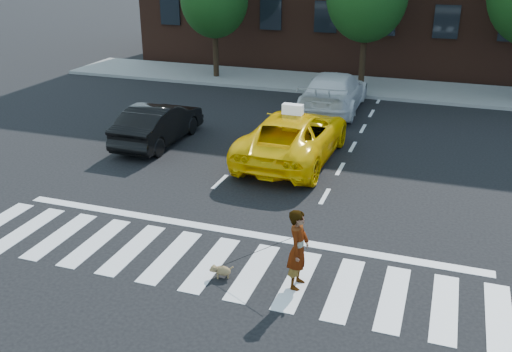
# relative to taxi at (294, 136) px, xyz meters

# --- Properties ---
(ground) EXTENTS (120.00, 120.00, 0.00)m
(ground) POSITION_rel_taxi_xyz_m (0.06, -7.00, -0.79)
(ground) COLOR black
(ground) RESTS_ON ground
(crosswalk) EXTENTS (13.00, 2.40, 0.01)m
(crosswalk) POSITION_rel_taxi_xyz_m (0.06, -7.00, -0.79)
(crosswalk) COLOR silver
(crosswalk) RESTS_ON ground
(stop_line) EXTENTS (12.00, 0.30, 0.01)m
(stop_line) POSITION_rel_taxi_xyz_m (0.06, -5.40, -0.79)
(stop_line) COLOR silver
(stop_line) RESTS_ON ground
(sidewalk_far) EXTENTS (30.00, 4.00, 0.15)m
(sidewalk_far) POSITION_rel_taxi_xyz_m (0.06, 10.50, -0.72)
(sidewalk_far) COLOR slate
(sidewalk_far) RESTS_ON ground
(taxi) EXTENTS (2.77, 5.77, 1.59)m
(taxi) POSITION_rel_taxi_xyz_m (0.00, 0.00, 0.00)
(taxi) COLOR #FFC705
(taxi) RESTS_ON ground
(black_sedan) EXTENTS (1.53, 4.35, 1.43)m
(black_sedan) POSITION_rel_taxi_xyz_m (-4.94, 0.00, -0.08)
(black_sedan) COLOR black
(black_sedan) RESTS_ON ground
(white_suv) EXTENTS (2.40, 5.65, 1.62)m
(white_suv) POSITION_rel_taxi_xyz_m (0.04, 6.15, 0.02)
(white_suv) COLOR silver
(white_suv) RESTS_ON ground
(woman) EXTENTS (0.44, 0.65, 1.74)m
(woman) POSITION_rel_taxi_xyz_m (2.10, -7.19, 0.08)
(woman) COLOR #999999
(woman) RESTS_ON ground
(dog) EXTENTS (0.50, 0.34, 0.30)m
(dog) POSITION_rel_taxi_xyz_m (0.47, -7.43, -0.62)
(dog) COLOR #906C49
(dog) RESTS_ON ground
(taxi_sign) EXTENTS (0.66, 0.30, 0.32)m
(taxi_sign) POSITION_rel_taxi_xyz_m (0.00, -0.20, 0.95)
(taxi_sign) COLOR white
(taxi_sign) RESTS_ON taxi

